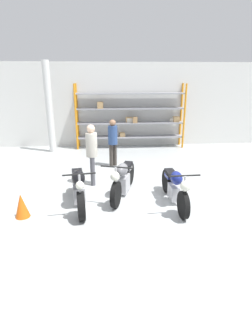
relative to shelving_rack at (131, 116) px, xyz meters
name	(u,v)px	position (x,y,z in m)	size (l,w,h in m)	color
ground_plane	(127,199)	(-0.57, -5.41, -1.37)	(30.00, 30.00, 0.00)	#B2B7B7
back_wall	(118,105)	(-0.57, 0.37, 0.43)	(30.00, 0.08, 3.60)	silver
shelving_rack	(131,116)	(0.00, 0.00, 0.00)	(4.72, 0.63, 2.74)	orange
support_pillar	(49,108)	(-3.35, -0.56, 0.43)	(0.28, 0.28, 3.60)	silver
motorcycle_black	(79,188)	(-1.75, -5.67, -0.92)	(0.69, 2.04, 1.05)	black
motorcycle_grey	(123,179)	(-0.65, -5.13, -0.92)	(0.95, 2.06, 1.01)	black
motorcycle_blue	(175,187)	(0.55, -5.77, -0.91)	(0.68, 2.04, 0.99)	black
person_browsing	(92,150)	(-1.49, -4.34, -0.35)	(0.34, 0.34, 1.73)	#595960
person_near_rack	(113,139)	(-0.86, -2.69, -0.42)	(0.45, 0.45, 1.63)	#38332D
traffic_cone	(22,206)	(-2.95, -6.16, -1.10)	(0.32, 0.32, 0.55)	orange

